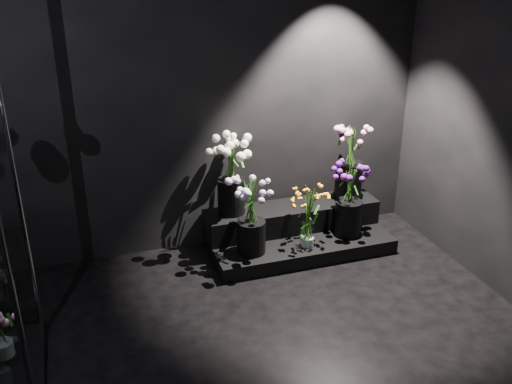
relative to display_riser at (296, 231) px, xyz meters
name	(u,v)px	position (x,y,z in m)	size (l,w,h in m)	color
wall_back	(198,93)	(-0.78, 0.32, 1.25)	(4.00, 4.00, 0.00)	black
display_riser	(296,231)	(0.00, 0.00, 0.00)	(1.60, 0.71, 0.36)	black
bouquet_orange_bells	(308,216)	(0.00, -0.27, 0.27)	(0.33, 0.33, 0.55)	white
bouquet_lilac	(251,212)	(-0.49, -0.22, 0.36)	(0.43, 0.43, 0.66)	black
bouquet_purple	(350,195)	(0.43, -0.18, 0.37)	(0.40, 0.40, 0.67)	black
bouquet_cream_roses	(231,168)	(-0.56, 0.13, 0.62)	(0.47, 0.47, 0.69)	black
bouquet_pink_roses	(350,155)	(0.56, 0.11, 0.62)	(0.38, 0.38, 0.71)	black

